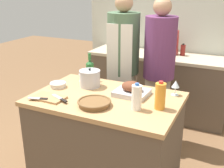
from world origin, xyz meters
name	(u,v)px	position (x,y,z in m)	size (l,w,h in m)	color
kitchen_island	(106,140)	(0.00, 0.00, 0.44)	(1.30, 0.86, 0.87)	brown
back_counter	(158,84)	(0.00, 1.67, 0.45)	(1.97, 0.60, 0.89)	brown
back_wall	(168,23)	(0.00, 2.02, 1.27)	(2.47, 0.10, 2.55)	silver
roasting_pan	(132,90)	(0.19, 0.14, 0.92)	(0.30, 0.27, 0.13)	#BCBCC1
wicker_basket	(94,103)	(0.00, -0.21, 0.90)	(0.28, 0.28, 0.05)	brown
cutting_board	(49,98)	(-0.43, -0.25, 0.88)	(0.29, 0.18, 0.02)	#AD7F51
stock_pot	(90,78)	(-0.26, 0.18, 0.95)	(0.20, 0.20, 0.19)	#B7B7BC
mixing_bowl	(58,85)	(-0.53, 0.02, 0.90)	(0.16, 0.16, 0.05)	beige
juice_jug	(160,96)	(0.50, -0.03, 0.98)	(0.09, 0.09, 0.23)	orange
milk_jug	(137,97)	(0.34, -0.12, 0.98)	(0.08, 0.08, 0.22)	white
wine_bottle_green	(90,70)	(-0.36, 0.35, 0.98)	(0.08, 0.08, 0.28)	#28662D
wine_glass_left	(82,72)	(-0.41, 0.27, 0.97)	(0.07, 0.07, 0.14)	silver
wine_glass_right	(176,85)	(0.54, 0.31, 0.97)	(0.07, 0.07, 0.14)	silver
knife_chef	(60,98)	(-0.32, -0.24, 0.89)	(0.21, 0.11, 0.01)	#B7B7BC
knife_paring	(38,98)	(-0.48, -0.32, 0.89)	(0.17, 0.08, 0.01)	#B7B7BC
stand_mixer	(171,44)	(0.14, 1.75, 1.03)	(0.18, 0.14, 0.33)	#B22323
condiment_bottle_tall	(158,51)	(0.01, 1.58, 0.96)	(0.05, 0.05, 0.16)	maroon
condiment_bottle_short	(183,50)	(0.30, 1.75, 0.96)	(0.06, 0.06, 0.16)	maroon
condiment_bottle_extra	(122,45)	(-0.61, 1.77, 0.95)	(0.06, 0.06, 0.14)	#234C28
person_cook_aproned	(123,63)	(-0.20, 0.85, 0.95)	(0.37, 0.38, 1.72)	beige
person_cook_guest	(159,67)	(0.22, 0.90, 0.94)	(0.35, 0.35, 1.69)	beige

